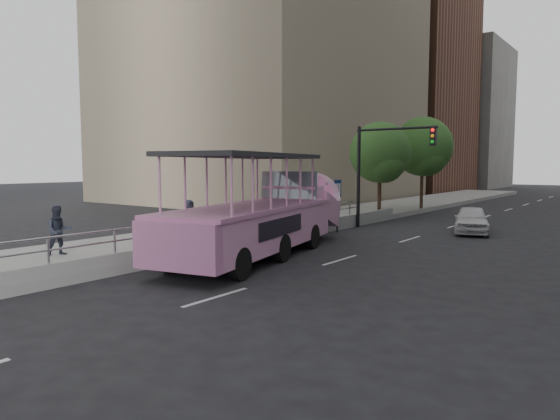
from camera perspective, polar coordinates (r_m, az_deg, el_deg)
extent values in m
plane|color=black|center=(14.57, -4.59, -7.66)|extent=(160.00, 160.00, 0.00)
cube|color=gray|center=(25.79, 0.65, -1.69)|extent=(5.50, 80.00, 0.30)
cube|color=#A0A19C|center=(18.02, -7.79, -3.66)|extent=(0.24, 30.00, 0.36)
cylinder|color=#BCBBC0|center=(14.38, -24.98, -4.20)|extent=(0.07, 0.07, 0.70)
cylinder|color=#BCBBC0|center=(15.40, -18.39, -3.39)|extent=(0.07, 0.07, 0.70)
cylinder|color=#BCBBC0|center=(16.60, -12.69, -2.65)|extent=(0.07, 0.07, 0.70)
cylinder|color=#BCBBC0|center=(17.94, -7.81, -1.99)|extent=(0.07, 0.07, 0.70)
cylinder|color=#BCBBC0|center=(19.40, -3.64, -1.41)|extent=(0.07, 0.07, 0.70)
cylinder|color=#BCBBC0|center=(20.95, -0.06, -0.92)|extent=(0.07, 0.07, 0.70)
cylinder|color=#BCBBC0|center=(22.56, 3.01, -0.48)|extent=(0.07, 0.07, 0.70)
cylinder|color=#BCBBC0|center=(24.24, 5.66, -0.11)|extent=(0.07, 0.07, 0.70)
cylinder|color=#BCBBC0|center=(25.96, 7.96, 0.21)|extent=(0.07, 0.07, 0.70)
cylinder|color=#BCBBC0|center=(17.94, -7.81, -1.99)|extent=(0.06, 22.00, 0.06)
cylinder|color=#BCBBC0|center=(17.91, -7.82, -0.94)|extent=(0.06, 22.00, 0.06)
cylinder|color=black|center=(15.31, -12.36, -5.34)|extent=(0.57, 1.00, 0.94)
cylinder|color=black|center=(14.09, -4.76, -6.15)|extent=(0.57, 1.00, 0.94)
cylinder|color=black|center=(17.71, -6.75, -3.83)|extent=(0.57, 1.00, 0.94)
cylinder|color=black|center=(16.67, 0.09, -4.36)|extent=(0.57, 1.00, 0.94)
cylinder|color=black|center=(20.26, -2.52, -2.67)|extent=(0.57, 1.00, 0.94)
cylinder|color=black|center=(19.35, 3.60, -3.04)|extent=(0.57, 1.00, 0.94)
cube|color=pink|center=(17.26, -3.12, -2.03)|extent=(4.50, 8.94, 1.31)
cube|color=pink|center=(21.79, 2.88, 0.17)|extent=(3.00, 2.75, 1.63)
cylinder|color=pink|center=(22.60, 3.69, 1.14)|extent=(2.56, 1.27, 2.46)
cube|color=#AC6493|center=(13.50, -11.75, -4.15)|extent=(2.63, 0.95, 1.31)
cube|color=#AC6493|center=(17.18, -3.14, 0.34)|extent=(4.69, 9.28, 0.13)
cube|color=black|center=(16.75, -3.82, 6.23)|extent=(4.27, 7.35, 0.15)
cube|color=gray|center=(20.03, 1.01, 2.87)|extent=(2.39, 0.75, 1.10)
cube|color=pink|center=(20.48, 1.52, 2.04)|extent=(2.48, 1.54, 0.52)
imported|color=silver|center=(25.34, 21.04, -1.03)|extent=(2.57, 4.06, 1.29)
imported|color=#232733|center=(17.72, -23.98, -2.16)|extent=(0.84, 0.94, 1.61)
imported|color=#232733|center=(20.72, -10.37, -0.93)|extent=(0.58, 0.80, 1.52)
cylinder|color=black|center=(24.00, 6.58, 0.15)|extent=(0.07, 0.07, 2.29)
cube|color=navy|center=(23.93, 6.60, 2.44)|extent=(0.07, 0.57, 0.82)
cube|color=silver|center=(23.92, 6.66, 2.44)|extent=(0.04, 0.37, 0.50)
cylinder|color=black|center=(26.21, 8.96, 3.73)|extent=(0.18, 0.18, 5.20)
cylinder|color=black|center=(25.38, 13.07, 9.04)|extent=(4.20, 0.12, 0.12)
cube|color=black|center=(24.63, 17.13, 8.01)|extent=(0.28, 0.22, 0.85)
sphere|color=red|center=(24.53, 17.04, 8.73)|extent=(0.16, 0.16, 0.16)
cylinder|color=#3A291A|center=(29.59, 11.28, 1.80)|extent=(0.22, 0.22, 3.08)
sphere|color=#315522|center=(29.55, 11.37, 6.49)|extent=(3.52, 3.52, 3.52)
sphere|color=#315522|center=(29.10, 11.80, 5.42)|extent=(2.42, 2.42, 2.42)
cylinder|color=#3A291A|center=(35.00, 15.88, 2.53)|extent=(0.22, 0.22, 3.47)
sphere|color=#315522|center=(34.99, 15.99, 6.99)|extent=(3.97, 3.97, 3.97)
sphere|color=#315522|center=(34.55, 16.40, 5.98)|extent=(2.73, 2.73, 2.73)
cube|color=brown|center=(65.45, 12.21, 13.64)|extent=(18.00, 16.00, 26.00)
cube|color=gray|center=(79.11, 18.47, 9.82)|extent=(16.00, 14.00, 20.00)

